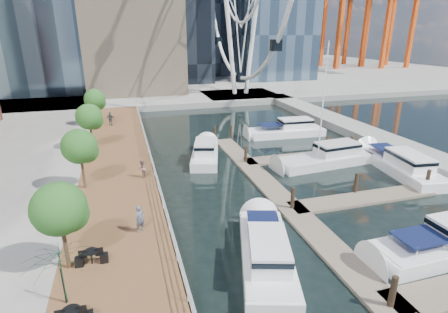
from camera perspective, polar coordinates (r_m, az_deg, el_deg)
name	(u,v)px	position (r m, az deg, el deg)	size (l,w,h in m)	color
ground	(310,292)	(19.02, 13.91, -20.75)	(520.00, 520.00, 0.00)	black
boardwalk	(119,185)	(29.65, -16.84, -4.44)	(6.00, 60.00, 1.00)	brown
seawall	(156,181)	(29.71, -11.05, -3.89)	(0.25, 60.00, 1.00)	#595954
land_far	(147,72)	(115.13, -12.51, 13.29)	(200.00, 114.00, 1.00)	gray
breakwater	(378,139)	(44.29, 23.84, 2.62)	(4.00, 60.00, 1.00)	gray
pier	(240,96)	(68.92, 2.67, 9.80)	(14.00, 12.00, 1.00)	gray
railing	(154,169)	(29.31, -11.38, -2.07)	(0.10, 60.00, 1.05)	white
floating_docks	(337,185)	(29.76, 17.92, -4.48)	(16.00, 34.00, 2.60)	#6D6051
port_cranes	(353,8)	(132.06, 20.27, 21.85)	(40.00, 52.00, 38.00)	#D84C14
street_trees	(79,147)	(27.61, -22.55, 1.51)	(2.60, 42.60, 4.60)	#3F2B1C
yacht_foreground	(444,254)	(24.67, 32.31, -13.28)	(2.72, 10.17, 2.15)	white
pedestrian_near	(140,219)	(21.34, -13.57, -9.88)	(0.61, 0.40, 1.68)	#4A5163
pedestrian_mid	(142,169)	(28.99, -13.27, -1.95)	(0.74, 0.58, 1.53)	#816459
pedestrian_far	(111,119)	(46.66, -18.04, 5.89)	(1.04, 0.43, 1.77)	#33383F
moored_yachts	(324,174)	(33.14, 16.04, -2.73)	(21.93, 38.23, 11.50)	silver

